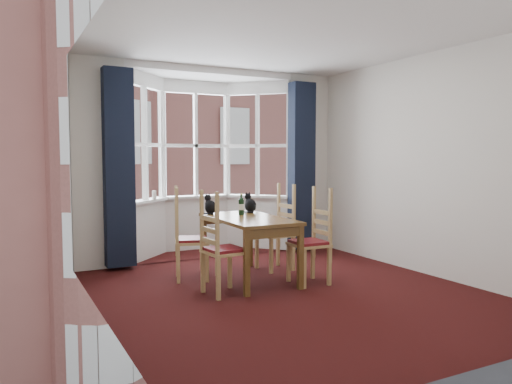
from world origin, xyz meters
TOP-DOWN VIEW (x-y plane):
  - floor at (0.00, 0.00)m, footprint 4.50×4.50m
  - ceiling at (0.00, 0.00)m, footprint 4.50×4.50m
  - wall_left at (-2.00, 0.00)m, footprint 0.00×4.50m
  - wall_right at (2.00, 0.00)m, footprint 0.00×4.50m
  - wall_near at (0.00, -2.25)m, footprint 4.00×0.00m
  - wall_back_pier_left at (-1.65, 2.25)m, footprint 0.70×0.12m
  - wall_back_pier_right at (1.65, 2.25)m, footprint 0.70×0.12m
  - bay_window at (0.00, 2.75)m, footprint 2.76×0.94m
  - curtain_left at (-1.42, 2.07)m, footprint 0.38×0.22m
  - curtain_right at (1.42, 2.07)m, footprint 0.38×0.22m
  - dining_table at (-0.15, 0.80)m, footprint 0.80×1.45m
  - chair_left_near at (-0.76, 0.34)m, footprint 0.44×0.45m
  - chair_left_far at (-0.84, 1.16)m, footprint 0.51×0.52m
  - chair_right_near at (0.49, 0.30)m, footprint 0.41×0.43m
  - chair_right_far at (0.49, 1.13)m, footprint 0.42×0.44m
  - cat_left at (-0.42, 1.35)m, footprint 0.17×0.21m
  - cat_right at (0.11, 1.26)m, footprint 0.16×0.21m
  - wine_bottle at (-0.12, 1.06)m, footprint 0.07×0.07m
  - candle_tall at (-0.80, 2.60)m, footprint 0.06×0.06m
  - street at (0.00, 32.25)m, footprint 80.00×80.00m
  - tenement_building at (0.00, 14.01)m, footprint 18.40×7.80m

SIDE VIEW (x-z plane):
  - street at x=0.00m, z-range -6.00..-6.00m
  - floor at x=0.00m, z-range 0.00..0.00m
  - chair_left_near at x=-0.76m, z-range 0.01..0.93m
  - chair_left_far at x=-0.84m, z-range 0.01..0.93m
  - chair_right_near at x=0.49m, z-range 0.01..0.93m
  - chair_right_far at x=0.49m, z-range 0.01..0.93m
  - dining_table at x=-0.15m, z-range 0.29..1.06m
  - cat_left at x=-0.42m, z-range 0.73..1.00m
  - cat_right at x=0.11m, z-range 0.73..1.01m
  - wine_bottle at x=-0.12m, z-range 0.75..1.02m
  - candle_tall at x=-0.80m, z-range 0.87..1.00m
  - curtain_left at x=-1.42m, z-range 0.05..2.65m
  - curtain_right at x=1.42m, z-range 0.05..2.65m
  - wall_left at x=-2.00m, z-range -0.85..3.65m
  - wall_right at x=2.00m, z-range -0.85..3.65m
  - wall_near at x=0.00m, z-range -0.60..3.40m
  - wall_back_pier_left at x=-1.65m, z-range 0.00..2.80m
  - wall_back_pier_right at x=1.65m, z-range 0.00..2.80m
  - bay_window at x=0.00m, z-range 0.00..2.80m
  - tenement_building at x=0.00m, z-range -6.00..9.20m
  - ceiling at x=0.00m, z-range 2.80..2.80m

